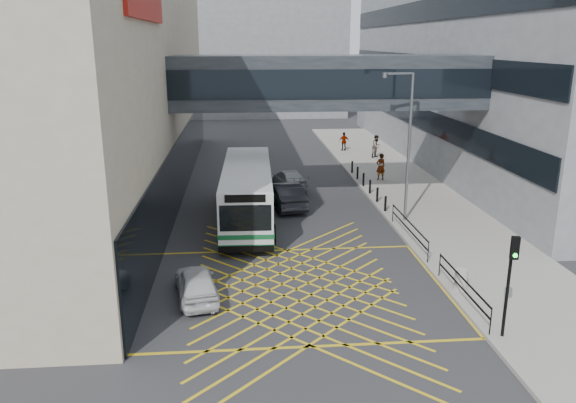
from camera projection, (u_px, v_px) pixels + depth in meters
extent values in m
plane|color=#333335|center=(296.00, 289.00, 22.93)|extent=(120.00, 120.00, 0.00)
cube|color=black|center=(183.00, 163.00, 37.22)|extent=(0.10, 41.50, 4.00)
cube|color=gray|center=(564.00, 38.00, 45.14)|extent=(24.00, 44.00, 20.00)
cube|color=black|center=(413.00, 115.00, 45.80)|extent=(0.10, 43.50, 1.60)
cube|color=black|center=(416.00, 64.00, 44.70)|extent=(0.10, 43.50, 1.60)
cube|color=black|center=(419.00, 11.00, 43.60)|extent=(0.10, 43.50, 1.60)
cube|color=gray|center=(239.00, 47.00, 77.76)|extent=(28.00, 16.00, 18.00)
cube|color=#2B3035|center=(328.00, 82.00, 32.61)|extent=(20.00, 4.00, 3.00)
cube|color=black|center=(333.00, 84.00, 30.67)|extent=(19.50, 0.06, 1.60)
cube|color=black|center=(323.00, 79.00, 34.54)|extent=(19.50, 0.06, 1.60)
cube|color=#9A958C|center=(406.00, 190.00, 38.01)|extent=(6.00, 54.00, 0.16)
cube|color=gold|center=(296.00, 289.00, 22.93)|extent=(12.00, 9.00, 0.01)
cube|color=silver|center=(247.00, 192.00, 31.05)|extent=(2.90, 11.41, 2.78)
cube|color=#11552A|center=(248.00, 213.00, 31.39)|extent=(2.94, 11.45, 0.35)
cube|color=#11552A|center=(247.00, 203.00, 31.24)|extent=(2.96, 11.45, 0.23)
cube|color=black|center=(247.00, 183.00, 31.55)|extent=(2.92, 9.97, 1.08)
cube|color=black|center=(246.00, 218.00, 25.56)|extent=(2.37, 0.15, 1.24)
cube|color=black|center=(245.00, 199.00, 25.29)|extent=(1.86, 0.11, 0.36)
cube|color=silver|center=(247.00, 167.00, 30.67)|extent=(2.87, 11.31, 0.10)
cube|color=black|center=(246.00, 249.00, 25.95)|extent=(2.58, 0.18, 0.31)
cube|color=black|center=(249.00, 188.00, 36.84)|extent=(2.58, 0.18, 0.31)
cylinder|color=black|center=(220.00, 235.00, 27.76)|extent=(0.32, 1.04, 1.03)
cylinder|color=black|center=(273.00, 234.00, 27.90)|extent=(0.32, 1.04, 1.03)
cylinder|color=black|center=(227.00, 197.00, 34.49)|extent=(0.32, 1.04, 1.03)
cylinder|color=black|center=(269.00, 197.00, 34.63)|extent=(0.32, 1.04, 1.03)
imported|color=silver|center=(196.00, 283.00, 21.97)|extent=(2.37, 4.28, 1.29)
imported|color=black|center=(285.00, 195.00, 34.08)|extent=(2.79, 5.28, 1.57)
imported|color=gray|center=(289.00, 179.00, 38.52)|extent=(2.67, 4.63, 1.35)
cylinder|color=black|center=(507.00, 294.00, 18.58)|extent=(0.12, 0.12, 3.07)
cube|color=black|center=(515.00, 248.00, 17.92)|extent=(0.27, 0.18, 0.77)
sphere|color=#19E533|center=(515.00, 256.00, 17.90)|extent=(0.16, 0.16, 0.14)
cylinder|color=slate|center=(409.00, 149.00, 30.18)|extent=(0.19, 0.19, 8.01)
cube|color=slate|center=(399.00, 73.00, 28.88)|extent=(1.59, 0.38, 0.10)
cylinder|color=slate|center=(385.00, 75.00, 28.70)|extent=(0.33, 0.33, 0.25)
cylinder|color=#ADA89E|center=(461.00, 279.00, 22.43)|extent=(0.50, 0.50, 0.86)
cube|color=black|center=(463.00, 279.00, 21.21)|extent=(0.05, 5.00, 0.05)
cube|color=black|center=(462.00, 289.00, 21.32)|extent=(0.05, 5.00, 0.05)
cube|color=black|center=(409.00, 222.00, 27.92)|extent=(0.05, 6.00, 0.05)
cube|color=black|center=(409.00, 229.00, 28.03)|extent=(0.05, 6.00, 0.05)
cylinder|color=black|center=(491.00, 321.00, 18.94)|extent=(0.04, 0.04, 1.00)
cylinder|color=black|center=(440.00, 265.00, 23.73)|extent=(0.04, 0.04, 1.00)
cylinder|color=black|center=(428.00, 252.00, 25.17)|extent=(0.04, 0.04, 1.00)
cylinder|color=black|center=(393.00, 213.00, 30.91)|extent=(0.04, 0.04, 1.00)
cylinder|color=black|center=(385.00, 204.00, 32.85)|extent=(0.14, 0.14, 0.90)
cylinder|color=black|center=(377.00, 195.00, 34.77)|extent=(0.14, 0.14, 0.90)
cylinder|color=black|center=(370.00, 187.00, 36.68)|extent=(0.14, 0.14, 0.90)
cylinder|color=black|center=(363.00, 179.00, 38.60)|extent=(0.14, 0.14, 0.90)
cylinder|color=black|center=(358.00, 173.00, 40.52)|extent=(0.14, 0.14, 0.90)
cylinder|color=black|center=(352.00, 167.00, 42.43)|extent=(0.14, 0.14, 0.90)
imported|color=gray|center=(381.00, 167.00, 40.17)|extent=(0.86, 0.69, 1.90)
imported|color=gray|center=(376.00, 146.00, 47.93)|extent=(1.07, 1.01, 1.91)
imported|color=gray|center=(344.00, 141.00, 51.01)|extent=(1.02, 0.55, 1.66)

